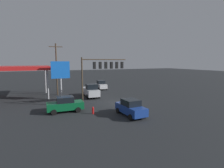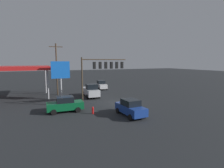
{
  "view_description": "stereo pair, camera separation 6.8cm",
  "coord_description": "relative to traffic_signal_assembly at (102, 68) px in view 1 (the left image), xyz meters",
  "views": [
    {
      "loc": [
        11.36,
        23.47,
        6.3
      ],
      "look_at": [
        0.0,
        -2.0,
        2.65
      ],
      "focal_mm": 28.0,
      "sensor_mm": 36.0,
      "label": 1
    },
    {
      "loc": [
        11.3,
        23.49,
        6.3
      ],
      "look_at": [
        0.0,
        -2.0,
        2.65
      ],
      "focal_mm": 28.0,
      "sensor_mm": 36.0,
      "label": 2
    }
  ],
  "objects": [
    {
      "name": "ground_plane",
      "position": [
        -2.4,
        0.02,
        -5.28
      ],
      "size": [
        200.0,
        200.0,
        0.0
      ],
      "primitive_type": "plane",
      "color": "black"
    },
    {
      "name": "traffic_signal_assembly",
      "position": [
        0.0,
        0.0,
        0.0
      ],
      "size": [
        6.8,
        0.43,
        6.83
      ],
      "color": "#473828",
      "rests_on": "ground"
    },
    {
      "name": "utility_pole",
      "position": [
        5.13,
        -10.35,
        -0.24
      ],
      "size": [
        2.4,
        0.26,
        9.52
      ],
      "color": "#473828",
      "rests_on": "ground"
    },
    {
      "name": "gas_station_canopy",
      "position": [
        11.38,
        -10.26,
        -0.2
      ],
      "size": [
        9.95,
        7.66,
        5.45
      ],
      "color": "red",
      "rests_on": "ground"
    },
    {
      "name": "price_sign",
      "position": [
        5.14,
        -5.23,
        -0.64
      ],
      "size": [
        2.89,
        0.27,
        6.28
      ],
      "color": "#B7B7BC",
      "rests_on": "ground"
    },
    {
      "name": "hatchback_crossing",
      "position": [
        -4.72,
        -13.18,
        -4.33
      ],
      "size": [
        2.17,
        3.91,
        1.97
      ],
      "rotation": [
        0.0,
        0.0,
        1.5
      ],
      "color": "silver",
      "rests_on": "ground"
    },
    {
      "name": "sedan_waiting",
      "position": [
        -1.06,
        6.35,
        -4.33
      ],
      "size": [
        2.19,
        4.46,
        1.93
      ],
      "rotation": [
        0.0,
        0.0,
        1.61
      ],
      "color": "navy",
      "rests_on": "ground"
    },
    {
      "name": "sedan_far",
      "position": [
        5.63,
        1.68,
        -4.33
      ],
      "size": [
        4.47,
        2.21,
        1.93
      ],
      "rotation": [
        0.0,
        0.0,
        -0.04
      ],
      "color": "#0C592D",
      "rests_on": "ground"
    },
    {
      "name": "pickup_parked",
      "position": [
        0.02,
        -5.74,
        -4.17
      ],
      "size": [
        2.42,
        5.27,
        2.4
      ],
      "rotation": [
        0.0,
        0.0,
        1.53
      ],
      "color": "silver",
      "rests_on": "ground"
    },
    {
      "name": "fire_hydrant",
      "position": [
        2.75,
        3.94,
        -4.84
      ],
      "size": [
        0.24,
        0.24,
        0.88
      ],
      "color": "red",
      "rests_on": "ground"
    }
  ]
}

